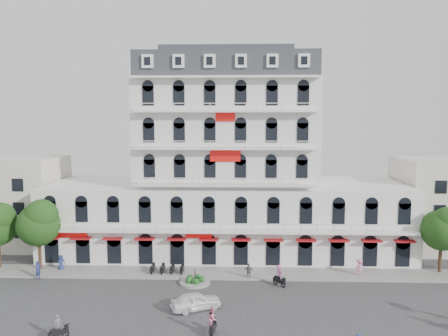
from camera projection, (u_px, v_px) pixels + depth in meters
ground at (221, 308)px, 39.57m from camera, size 120.00×120.00×0.00m
sidewalk at (224, 273)px, 48.51m from camera, size 53.00×4.00×0.16m
main_building at (227, 175)px, 56.39m from camera, size 45.00×15.00×25.80m
flank_building_west at (9, 201)px, 59.79m from camera, size 14.00×10.00×12.00m
traffic_island at (195, 281)px, 45.60m from camera, size 3.20×3.20×1.60m
parked_scooter_row at (167, 274)px, 48.52m from camera, size 4.40×1.80×1.10m
tree_west_inner at (39, 221)px, 49.07m from camera, size 4.76×4.76×8.25m
tree_east_inner at (442, 228)px, 48.15m from camera, size 4.40×4.37×7.57m
parked_car at (196, 301)px, 39.30m from camera, size 4.90×3.50×1.55m
rider_west at (58, 328)px, 33.82m from camera, size 1.36×1.25×2.06m
rider_southwest at (213, 320)px, 34.52m from camera, size 0.83×1.70×2.32m
rider_center at (279, 275)px, 44.85m from camera, size 1.25×1.36×2.25m
pedestrian_left at (61, 263)px, 49.52m from camera, size 1.05×0.94×1.81m
pedestrian_mid at (249, 271)px, 46.87m from camera, size 1.09×0.73×1.72m
pedestrian_right at (359, 268)px, 47.71m from camera, size 1.33×0.87×1.93m
pedestrian_far at (38, 270)px, 46.89m from camera, size 0.69×0.83×1.94m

